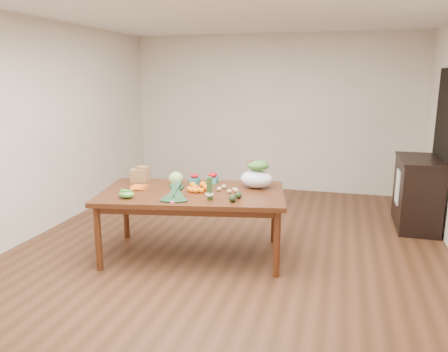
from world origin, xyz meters
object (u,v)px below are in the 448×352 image
(paper_bag, at_px, (139,174))
(cabbage, at_px, (176,179))
(asparagus_bundle, at_px, (210,188))
(cabinet, at_px, (417,193))
(kale_bunch, at_px, (174,193))
(mandarin_cluster, at_px, (195,188))
(dining_table, at_px, (193,224))
(salad_bag, at_px, (257,176))

(paper_bag, height_order, cabbage, paper_bag)
(asparagus_bundle, bearing_deg, cabinet, 30.72)
(kale_bunch, bearing_deg, cabbage, 99.51)
(cabbage, height_order, mandarin_cluster, cabbage)
(dining_table, xyz_separation_m, cabinet, (2.58, 1.71, 0.10))
(cabinet, height_order, cabbage, cabinet)
(kale_bunch, distance_m, asparagus_bundle, 0.36)
(dining_table, bearing_deg, paper_bag, 150.47)
(kale_bunch, bearing_deg, mandarin_cluster, 63.84)
(paper_bag, bearing_deg, mandarin_cluster, -19.89)
(cabbage, distance_m, asparagus_bundle, 0.73)
(mandarin_cluster, bearing_deg, kale_bunch, -105.74)
(kale_bunch, bearing_deg, cabinet, 28.11)
(cabinet, distance_m, cabbage, 3.25)
(paper_bag, distance_m, asparagus_bundle, 1.20)
(dining_table, relative_size, cabbage, 11.98)
(mandarin_cluster, distance_m, asparagus_bundle, 0.37)
(paper_bag, height_order, kale_bunch, paper_bag)
(asparagus_bundle, bearing_deg, mandarin_cluster, 122.29)
(cabinet, bearing_deg, kale_bunch, -141.48)
(asparagus_bundle, bearing_deg, salad_bag, 49.72)
(kale_bunch, xyz_separation_m, asparagus_bundle, (0.35, 0.10, 0.05))
(cabbage, bearing_deg, asparagus_bundle, -40.79)
(dining_table, relative_size, kale_bunch, 5.01)
(salad_bag, bearing_deg, paper_bag, -177.06)
(dining_table, relative_size, cabinet, 1.97)
(dining_table, xyz_separation_m, kale_bunch, (-0.06, -0.39, 0.45))
(cabinet, distance_m, asparagus_bundle, 3.07)
(cabbage, bearing_deg, dining_table, -34.95)
(mandarin_cluster, bearing_deg, asparagus_bundle, -47.30)
(mandarin_cluster, bearing_deg, cabinet, 34.42)
(cabinet, bearing_deg, cabbage, -151.87)
(mandarin_cluster, distance_m, kale_bunch, 0.38)
(mandarin_cluster, bearing_deg, cabbage, 145.38)
(cabbage, bearing_deg, cabinet, 28.13)
(cabinet, bearing_deg, paper_bag, -156.78)
(cabbage, xyz_separation_m, kale_bunch, (0.21, -0.58, -0.00))
(dining_table, distance_m, asparagus_bundle, 0.65)
(mandarin_cluster, bearing_deg, salad_bag, 31.33)
(cabbage, bearing_deg, mandarin_cluster, -34.62)
(mandarin_cluster, distance_m, salad_bag, 0.72)
(asparagus_bundle, bearing_deg, paper_bag, 141.79)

